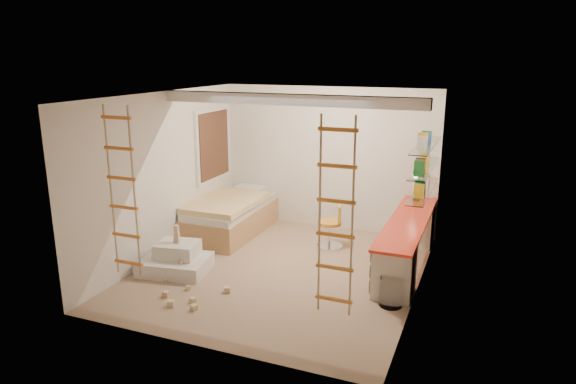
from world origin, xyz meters
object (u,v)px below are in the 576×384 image
at_px(desk, 407,241).
at_px(swivel_chair, 331,232).
at_px(bed, 231,216).
at_px(play_platform, 176,260).

xyz_separation_m(desk, swivel_chair, (-1.30, 0.32, -0.13)).
height_order(desk, swivel_chair, swivel_chair).
xyz_separation_m(bed, swivel_chair, (1.90, -0.04, -0.05)).
distance_m(desk, swivel_chair, 1.34).
bearing_deg(desk, play_platform, -155.40).
relative_size(desk, play_platform, 2.58).
bearing_deg(swivel_chair, desk, -13.91).
bearing_deg(desk, swivel_chair, 166.09).
height_order(bed, play_platform, bed).
relative_size(swivel_chair, play_platform, 0.70).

